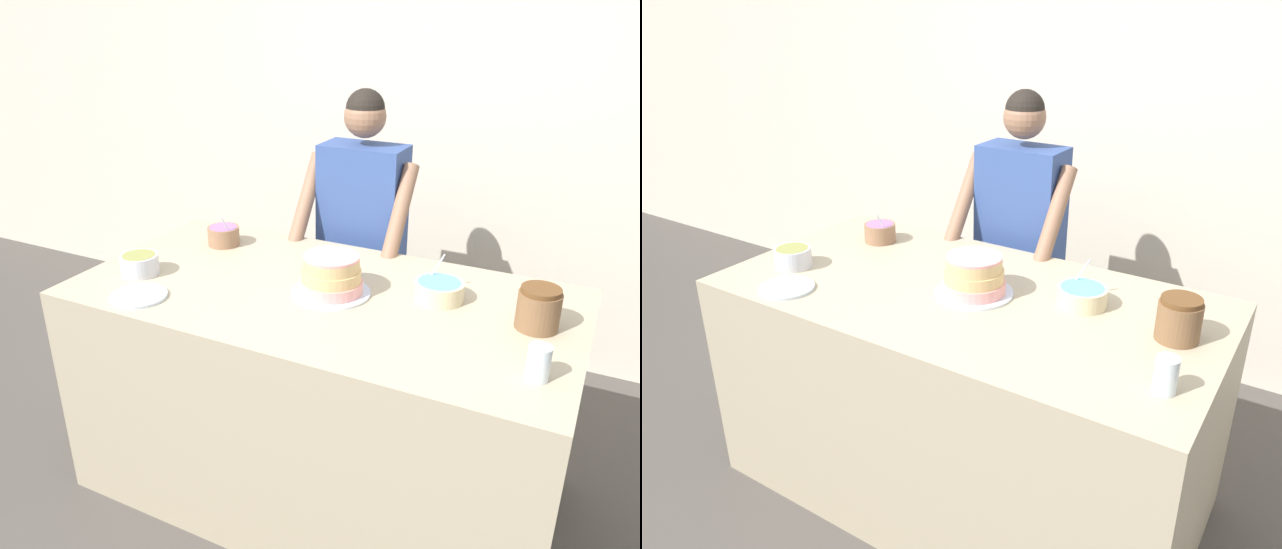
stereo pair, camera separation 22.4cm
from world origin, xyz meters
The scene contains 10 objects.
wall_back centered at (0.00, 2.03, 1.30)m, with size 10.00×0.05×2.60m.
counter centered at (0.00, 0.50, 0.47)m, with size 1.94×1.00×0.95m.
person_baker centered at (-0.14, 1.20, 0.97)m, with size 0.54×0.46×1.62m.
cake centered at (0.04, 0.50, 1.02)m, with size 0.30×0.30×0.16m.
frosting_bowl_olive centered at (-0.74, 0.32, 0.99)m, with size 0.16×0.16×0.08m.
frosting_bowl_purple centered at (-0.63, 0.75, 0.99)m, with size 0.14×0.14×0.15m.
frosting_bowl_blue centered at (0.42, 0.63, 0.99)m, with size 0.19×0.19×0.16m.
drinking_glass centered at (0.84, 0.24, 1.00)m, with size 0.07×0.07×0.11m.
ceramic_plate centered at (-0.60, 0.14, 0.95)m, with size 0.21×0.21×0.01m.
stoneware_jar centered at (0.79, 0.57, 1.02)m, with size 0.15×0.15×0.15m.
Camera 1 is at (0.97, -1.45, 1.98)m, focal length 35.00 mm.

